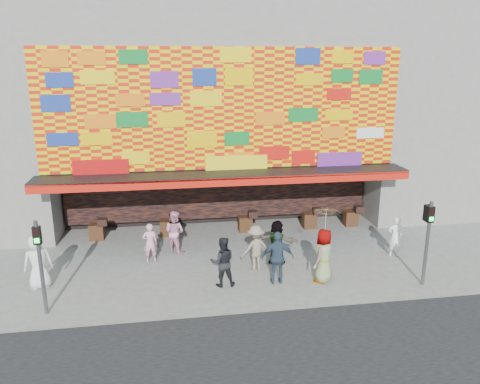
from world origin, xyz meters
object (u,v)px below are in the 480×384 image
(ped_i, at_px, (175,232))
(parasol, at_px, (326,222))
(ped_f, at_px, (277,242))
(ped_h, at_px, (395,236))
(signal_left, at_px, (40,257))
(ped_c, at_px, (223,262))
(ped_b, at_px, (150,243))
(ped_d, at_px, (256,248))
(signal_right, at_px, (428,234))
(ped_g, at_px, (324,256))
(ped_a, at_px, (38,262))
(ped_e, at_px, (278,258))

(ped_i, height_order, parasol, parasol)
(ped_f, xyz_separation_m, ped_h, (4.76, -0.03, -0.04))
(ped_i, bearing_deg, signal_left, 84.33)
(ped_i, relative_size, parasol, 0.90)
(signal_left, bearing_deg, ped_c, 10.21)
(ped_i, bearing_deg, ped_c, 154.06)
(ped_b, distance_m, ped_d, 4.06)
(ped_h, height_order, ped_i, ped_i)
(ped_d, bearing_deg, signal_left, 0.51)
(parasol, bearing_deg, signal_left, -175.09)
(parasol, bearing_deg, signal_right, -13.14)
(signal_right, relative_size, ped_g, 1.56)
(signal_right, bearing_deg, ped_a, 172.04)
(ped_a, xyz_separation_m, ped_i, (4.61, 2.37, -0.08))
(ped_a, height_order, ped_h, ped_a)
(ped_d, height_order, ped_i, ped_i)
(ped_a, xyz_separation_m, parasol, (9.66, -1.04, 1.25))
(ped_b, height_order, ped_i, ped_i)
(signal_left, bearing_deg, ped_h, 11.12)
(ped_c, bearing_deg, ped_b, -42.44)
(signal_left, xyz_separation_m, ped_e, (7.46, 0.89, -0.92))
(signal_right, relative_size, ped_b, 1.94)
(ped_g, xyz_separation_m, ped_h, (3.50, 1.69, -0.15))
(ped_i, bearing_deg, ped_d, -178.03)
(ped_h, xyz_separation_m, ped_i, (-8.55, 1.72, 0.06))
(ped_h, bearing_deg, ped_a, 7.51)
(ped_a, relative_size, parasol, 0.98)
(ped_f, bearing_deg, ped_i, 3.00)
(ped_f, relative_size, ped_h, 1.05)
(ped_a, relative_size, ped_h, 1.16)
(parasol, bearing_deg, ped_f, 126.29)
(signal_left, height_order, ped_a, signal_left)
(signal_left, xyz_separation_m, parasol, (9.06, 0.78, 0.33))
(ped_a, distance_m, ped_f, 8.43)
(signal_right, relative_size, ped_i, 1.72)
(signal_right, bearing_deg, ped_f, 151.50)
(signal_left, height_order, ped_d, signal_left)
(ped_c, distance_m, parasol, 3.75)
(ped_a, relative_size, ped_g, 0.98)
(signal_right, height_order, ped_a, signal_right)
(ped_b, distance_m, ped_f, 4.82)
(ped_a, bearing_deg, ped_b, -174.61)
(ped_b, bearing_deg, ped_h, 169.57)
(ped_b, bearing_deg, signal_left, 42.92)
(ped_b, xyz_separation_m, ped_f, (4.74, -0.89, 0.09))
(ped_e, xyz_separation_m, ped_g, (1.61, -0.11, 0.02))
(signal_right, height_order, ped_h, signal_right)
(signal_right, bearing_deg, parasol, 166.86)
(ped_d, distance_m, parasol, 2.85)
(signal_right, xyz_separation_m, ped_b, (-9.34, 3.38, -1.09))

